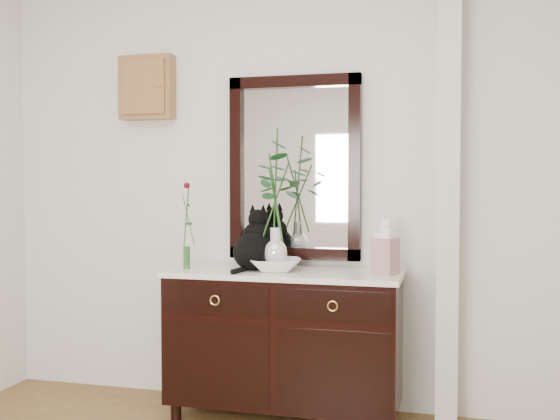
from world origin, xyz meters
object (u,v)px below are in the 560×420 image
(cat, at_px, (253,239))
(ginger_jar, at_px, (385,245))
(lotus_bowl, at_px, (276,265))
(sideboard, at_px, (284,336))

(cat, distance_m, ginger_jar, 0.76)
(ginger_jar, bearing_deg, lotus_bowl, -177.17)
(lotus_bowl, bearing_deg, ginger_jar, 2.83)
(sideboard, bearing_deg, lotus_bowl, -142.51)
(sideboard, xyz_separation_m, cat, (-0.18, -0.00, 0.55))
(cat, relative_size, lotus_bowl, 1.23)
(sideboard, relative_size, lotus_bowl, 4.60)
(sideboard, distance_m, ginger_jar, 0.78)
(cat, bearing_deg, sideboard, 8.66)
(cat, bearing_deg, lotus_bowl, -4.34)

